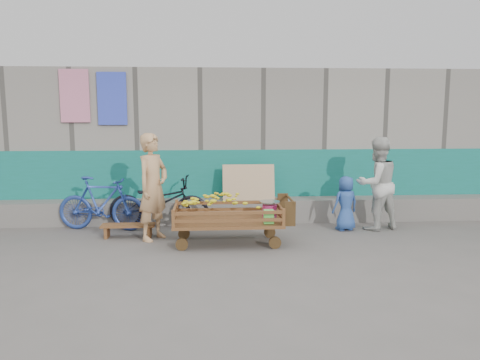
{
  "coord_description": "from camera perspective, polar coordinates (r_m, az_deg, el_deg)",
  "views": [
    {
      "loc": [
        -0.46,
        -6.65,
        2.16
      ],
      "look_at": [
        0.06,
        1.2,
        1.0
      ],
      "focal_mm": 35.0,
      "sensor_mm": 36.0,
      "label": 1
    }
  ],
  "objects": [
    {
      "name": "banana_cart",
      "position": [
        7.63,
        -1.75,
        -3.75
      ],
      "size": [
        1.93,
        0.88,
        0.82
      ],
      "color": "brown",
      "rests_on": "ground"
    },
    {
      "name": "vendor_man",
      "position": [
        7.98,
        -10.56,
        -0.83
      ],
      "size": [
        0.72,
        0.79,
        1.8
      ],
      "primitive_type": "imported",
      "rotation": [
        0.0,
        0.0,
        0.99
      ],
      "color": "tan",
      "rests_on": "ground"
    },
    {
      "name": "bench",
      "position": [
        8.34,
        -13.47,
        -5.68
      ],
      "size": [
        0.91,
        0.27,
        0.23
      ],
      "color": "brown",
      "rests_on": "ground"
    },
    {
      "name": "building_wall",
      "position": [
        10.73,
        -1.37,
        4.68
      ],
      "size": [
        12.0,
        3.5,
        3.0
      ],
      "color": "gray",
      "rests_on": "ground"
    },
    {
      "name": "ground",
      "position": [
        7.01,
        0.13,
        -9.56
      ],
      "size": [
        80.0,
        80.0,
        0.0
      ],
      "primitive_type": "plane",
      "color": "#5B5854",
      "rests_on": "ground"
    },
    {
      "name": "child",
      "position": [
        8.74,
        12.75,
        -2.79
      ],
      "size": [
        0.56,
        0.44,
        1.0
      ],
      "primitive_type": "imported",
      "rotation": [
        0.0,
        0.0,
        3.43
      ],
      "color": "#2B4F9C",
      "rests_on": "ground"
    },
    {
      "name": "woman",
      "position": [
        8.89,
        16.34,
        -0.42
      ],
      "size": [
        0.97,
        0.85,
        1.7
      ],
      "primitive_type": "imported",
      "rotation": [
        0.0,
        0.0,
        3.42
      ],
      "color": "silver",
      "rests_on": "ground"
    },
    {
      "name": "bicycle_blue",
      "position": [
        8.88,
        -16.5,
        -2.77
      ],
      "size": [
        1.71,
        0.75,
        0.99
      ],
      "primitive_type": "imported",
      "rotation": [
        0.0,
        0.0,
        1.39
      ],
      "color": "#284298",
      "rests_on": "ground"
    },
    {
      "name": "bicycle_dark",
      "position": [
        8.78,
        -9.87,
        -2.71
      ],
      "size": [
        1.93,
        0.88,
        0.98
      ],
      "primitive_type": "imported",
      "rotation": [
        0.0,
        0.0,
        1.44
      ],
      "color": "black",
      "rests_on": "ground"
    }
  ]
}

